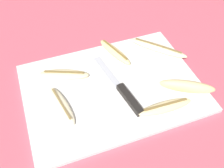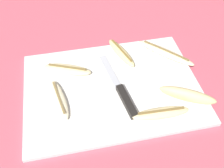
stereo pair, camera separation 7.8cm
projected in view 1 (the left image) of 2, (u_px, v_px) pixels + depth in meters
ground_plane at (112, 89)px, 0.79m from camera, size 4.00×4.00×0.00m
cutting_board at (112, 88)px, 0.79m from camera, size 0.52×0.38×0.01m
knife at (125, 93)px, 0.76m from camera, size 0.06×0.27×0.02m
banana_bright_far at (62, 105)px, 0.73m from camera, size 0.06×0.16×0.02m
banana_golden_short at (115, 52)px, 0.87m from camera, size 0.08×0.16×0.02m
banana_spotted_left at (187, 86)px, 0.76m from camera, size 0.16×0.11×0.04m
banana_soft_right at (64, 74)px, 0.80m from camera, size 0.16×0.10×0.02m
banana_ripe_center at (165, 107)px, 0.72m from camera, size 0.16×0.04×0.02m
banana_cream_curved at (158, 48)px, 0.89m from camera, size 0.16×0.18×0.02m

